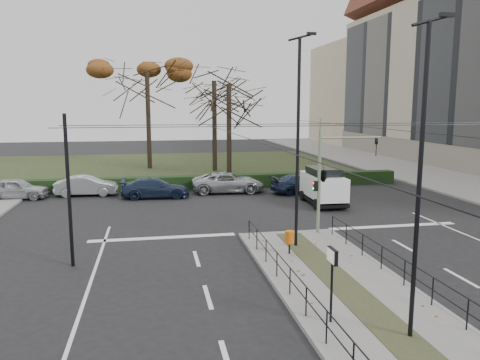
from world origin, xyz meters
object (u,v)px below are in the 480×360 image
Objects in this scene: info_panel at (332,264)px; parked_car_third at (155,188)px; traffic_light at (325,173)px; white_van at (323,185)px; parked_car_fourth at (228,182)px; parked_car_fifth at (302,184)px; parked_car_first at (16,189)px; parked_car_second at (87,186)px; litter_bin at (290,237)px; rust_tree at (147,72)px; streetlamp_median_far at (298,141)px; streetlamp_median_near at (420,180)px; bare_tree_near at (229,91)px; bare_tree_center at (214,87)px.

parked_car_third is at bearing 103.26° from info_panel.
white_van is (2.54, 6.83, -1.81)m from traffic_light.
parked_car_fourth is (-2.78, 12.11, -2.32)m from traffic_light.
parked_car_first is at bearing 79.94° from parked_car_fifth.
parked_car_second is (4.54, 0.44, -0.02)m from parked_car_first.
litter_bin is (-2.63, -2.97, -2.22)m from traffic_light.
rust_tree reaches higher than parked_car_third.
parked_car_first is at bearing 144.66° from traffic_light.
parked_car_third is at bearing 111.15° from litter_bin.
parked_car_first is 4.56m from parked_car_second.
streetlamp_median_far is at bearing -152.12° from parked_car_third.
streetlamp_median_near is at bearing -173.07° from parked_car_fourth.
info_panel is 0.24× the size of streetlamp_median_far.
parked_car_first is (-14.08, 21.54, -1.14)m from info_panel.
streetlamp_median_near is 1.86× the size of white_van.
parked_car_second is at bearing 158.94° from white_van.
parked_car_fourth is at bearing 70.61° from parked_car_fifth.
parked_car_fourth reaches higher than parked_car_third.
bare_tree_near reaches higher than traffic_light.
info_panel is at bearing 158.21° from parked_car_fifth.
rust_tree is at bearing 4.48° from parked_car_third.
white_van is (3.99, 17.28, -3.16)m from streetlamp_median_near.
parked_car_second is 16.46m from white_van.
parked_car_fifth is at bearing 74.09° from info_panel.
bare_tree_near is at bearing 88.45° from streetlamp_median_far.
streetlamp_median_far reaches higher than parked_car_third.
streetlamp_median_near is at bearing -79.15° from rust_tree.
traffic_light is 0.44× the size of bare_tree_center.
streetlamp_median_far is (0.63, 1.04, 3.96)m from litter_bin.
info_panel is at bearing -109.49° from traffic_light.
parked_car_third reaches higher than parked_car_fifth.
parked_car_first is 0.94× the size of white_van.
streetlamp_median_near is 30.67m from bare_tree_near.
info_panel is at bearing -109.87° from white_van.
white_van is at bearing 70.13° from info_panel.
bare_tree_near is (6.65, 9.01, 6.92)m from parked_car_third.
litter_bin is 8.36m from streetlamp_median_near.
streetlamp_median_near is 1.97× the size of parked_car_second.
parked_car_first is 18.64m from rust_tree.
traffic_light is at bearing -141.03° from parked_car_third.
parked_car_third is 17.48m from rust_tree.
bare_tree_center is (0.50, 11.16, 7.24)m from parked_car_fourth.
parked_car_fifth is at bearing -95.33° from parked_car_second.
traffic_light is 9.87m from info_panel.
parked_car_second is 5.06m from parked_car_third.
rust_tree reaches higher than bare_tree_center.
bare_tree_center reaches higher than parked_car_fourth.
streetlamp_median_near is 0.78× the size of bare_tree_near.
parked_car_second is 0.95× the size of white_van.
parked_car_first is (-15.35, 14.24, -4.08)m from streetlamp_median_far.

